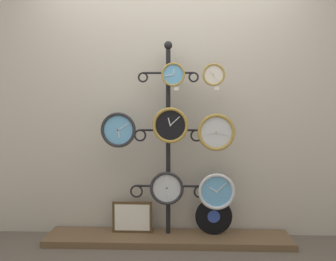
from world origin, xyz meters
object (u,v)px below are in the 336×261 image
Objects in this scene: clock_top_right at (214,75)px; clock_middle_left at (118,130)px; clock_middle_center at (170,125)px; clock_top_center at (173,75)px; clock_bottom_right at (217,191)px; clock_bottom_center at (167,188)px; display_stand at (168,176)px; clock_middle_right at (216,132)px; vinyl_record at (214,216)px; picture_frame at (132,217)px.

clock_top_right is 0.63× the size of clock_middle_left.
clock_top_center is at bearing 51.27° from clock_middle_center.
clock_middle_left is 0.46m from clock_middle_center.
clock_bottom_right is at bearing 0.06° from clock_middle_center.
clock_middle_center reaches higher than clock_bottom_center.
clock_middle_center reaches higher than clock_bottom_right.
display_stand is at bearing 83.33° from clock_bottom_center.
clock_middle_center is (0.02, -0.10, 0.47)m from display_stand.
display_stand is at bearing 121.75° from clock_top_center.
clock_top_center is 0.63m from clock_middle_right.
display_stand reaches higher than clock_bottom_center.
clock_middle_right is at bearing -84.41° from vinyl_record.
vinyl_record is at bearing 95.59° from clock_middle_right.
picture_frame is (0.10, 0.09, -0.81)m from clock_middle_left.
display_stand is at bearing 166.55° from clock_middle_right.
clock_bottom_right is at bearing -4.39° from clock_top_center.
clock_top_center is 0.64× the size of clock_bottom_right.
clock_middle_center is 0.93× the size of vinyl_record.
clock_bottom_center is at bearing -179.10° from clock_top_right.
clock_middle_center is at bearing -179.94° from clock_bottom_right.
display_stand reaches higher than clock_middle_center.
clock_middle_center is at bearing -36.04° from clock_bottom_center.
clock_top_right is 0.61× the size of clock_bottom_right.
clock_bottom_right is 0.97× the size of vinyl_record.
clock_middle_right is 1.10m from picture_frame.
clock_bottom_right is (0.41, 0.00, -0.58)m from clock_middle_center.
clock_top_right is 0.60× the size of clock_middle_right.
clock_middle_center is 0.40m from clock_middle_right.
picture_frame is (-0.76, 0.10, -0.27)m from clock_bottom_right.
display_stand is at bearing 166.37° from clock_bottom_right.
picture_frame is (-0.75, 0.10, -0.80)m from clock_middle_right.
display_stand reaches higher than clock_middle_left.
picture_frame is at bearing 166.12° from clock_bottom_center.
display_stand is 8.68× the size of clock_top_center.
picture_frame is at bearing 178.17° from vinyl_record.
clock_top_center reaches higher than vinyl_record.
clock_middle_center is 0.97× the size of clock_bottom_right.
clock_top_center is 0.66× the size of clock_middle_center.
clock_top_center reaches higher than clock_bottom_center.
clock_middle_left is 1.02m from clock_bottom_right.
clock_bottom_center is at bearing 143.96° from clock_middle_center.
clock_middle_right reaches higher than clock_bottom_right.
display_stand is 5.79× the size of clock_middle_left.
display_stand is 0.55m from vinyl_record.
clock_bottom_center reaches higher than vinyl_record.
vinyl_record is (0.37, 0.05, -1.27)m from clock_top_center.
clock_bottom_center reaches higher than picture_frame.
clock_bottom_right is at bearing -0.77° from clock_middle_left.
clock_top_center is 1.06× the size of clock_top_right.
clock_bottom_center is 0.44m from clock_bottom_right.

